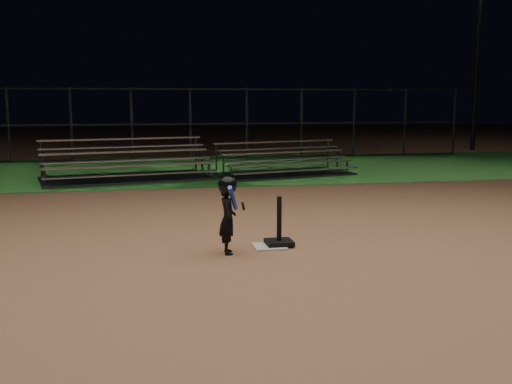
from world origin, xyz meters
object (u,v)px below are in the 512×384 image
bleacher_left (127,172)px  light_pole_right (479,29)px  batting_tee (279,236)px  bleacher_right (283,168)px  home_plate (269,246)px  child_batter (228,212)px

bleacher_left → light_pole_right: size_ratio=0.56×
batting_tee → light_pole_right: 19.63m
bleacher_right → bleacher_left: bearing=168.4°
home_plate → bleacher_right: bleacher_right is taller
bleacher_left → bleacher_right: size_ratio=1.15×
batting_tee → bleacher_left: bearing=106.1°
bleacher_right → light_pole_right: light_pole_right is taller
home_plate → batting_tee: batting_tee is taller
batting_tee → light_pole_right: light_pole_right is taller
bleacher_right → child_batter: bearing=-122.9°
home_plate → light_pole_right: (12.00, 14.94, 4.93)m
bleacher_left → light_pole_right: 16.47m
batting_tee → child_batter: bearing=-159.9°
batting_tee → child_batter: size_ratio=0.65×
child_batter → bleacher_left: bearing=11.3°
child_batter → bleacher_right: (2.80, 8.36, -0.38)m
home_plate → batting_tee: 0.21m
bleacher_left → bleacher_right: bleacher_left is taller
child_batter → bleacher_left: size_ratio=0.23×
light_pole_right → bleacher_left: bearing=-153.5°
batting_tee → bleacher_right: size_ratio=0.17×
batting_tee → light_pole_right: (11.85, 14.90, 4.80)m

